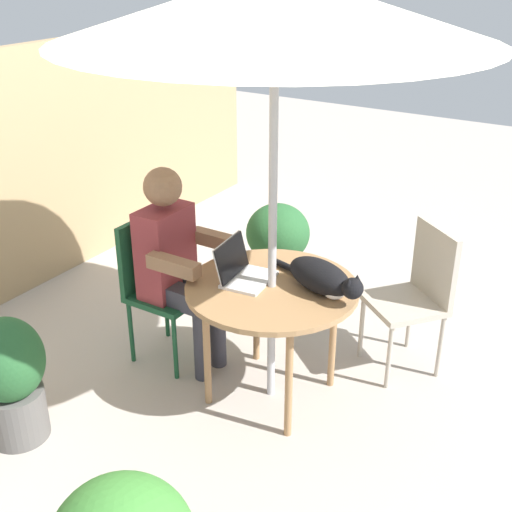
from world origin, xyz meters
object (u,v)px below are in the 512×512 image
chair_occupied (156,278)px  cat (323,278)px  chair_empty (418,288)px  patio_umbrella (275,6)px  person_seated (176,259)px  patio_table (272,296)px  potted_plant_near_fence (278,249)px  laptop (240,268)px  potted_plant_corner (10,376)px

chair_occupied → cat: 1.10m
chair_occupied → chair_empty: same height
patio_umbrella → person_seated: 1.55m
patio_table → potted_plant_near_fence: 1.19m
patio_table → chair_empty: (0.71, -0.57, -0.11)m
chair_empty → laptop: 1.08m
laptop → potted_plant_corner: laptop is taller
patio_table → laptop: 0.23m
person_seated → laptop: size_ratio=3.80×
chair_empty → person_seated: person_seated is taller
person_seated → laptop: person_seated is taller
patio_table → potted_plant_corner: size_ratio=1.33×
laptop → potted_plant_near_fence: 1.18m
chair_occupied → person_seated: (0.00, -0.16, 0.17)m
cat → chair_occupied: bearing=94.2°
patio_table → person_seated: bearing=90.0°
chair_occupied → potted_plant_near_fence: size_ratio=1.26×
chair_empty → potted_plant_near_fence: 1.18m
patio_umbrella → laptop: (-0.02, 0.19, -1.34)m
patio_umbrella → cat: 1.34m
laptop → cat: laptop is taller
patio_table → cat: (0.08, -0.26, 0.15)m
chair_occupied → potted_plant_near_fence: 1.07m
patio_umbrella → chair_empty: size_ratio=2.52×
patio_umbrella → chair_occupied: patio_umbrella is taller
cat → patio_table: bearing=106.6°
person_seated → laptop: 0.47m
patio_umbrella → patio_table: bearing=0.0°
potted_plant_near_fence → potted_plant_corner: size_ratio=1.01×
potted_plant_near_fence → patio_table: bearing=-151.5°
laptop → chair_empty: bearing=-46.1°
chair_empty → patio_table: bearing=141.0°
chair_empty → person_seated: size_ratio=0.72×
patio_table → chair_occupied: chair_occupied is taller
potted_plant_near_fence → potted_plant_corner: bearing=169.3°
potted_plant_corner → potted_plant_near_fence: bearing=-10.7°
person_seated → potted_plant_near_fence: 1.08m
person_seated → potted_plant_corner: bearing=163.9°
chair_empty → patio_umbrella: bearing=141.0°
patio_umbrella → chair_occupied: 1.77m
patio_table → cat: 0.31m
laptop → potted_plant_near_fence: size_ratio=0.46×
chair_empty → potted_plant_corner: chair_empty is taller
patio_table → person_seated: 0.65m
person_seated → chair_occupied: bearing=90.0°
chair_occupied → cat: (0.08, -1.07, 0.26)m
person_seated → potted_plant_corner: 1.09m
potted_plant_corner → patio_umbrella: bearing=-43.1°
chair_empty → potted_plant_near_fence: chair_empty is taller
person_seated → cat: person_seated is taller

